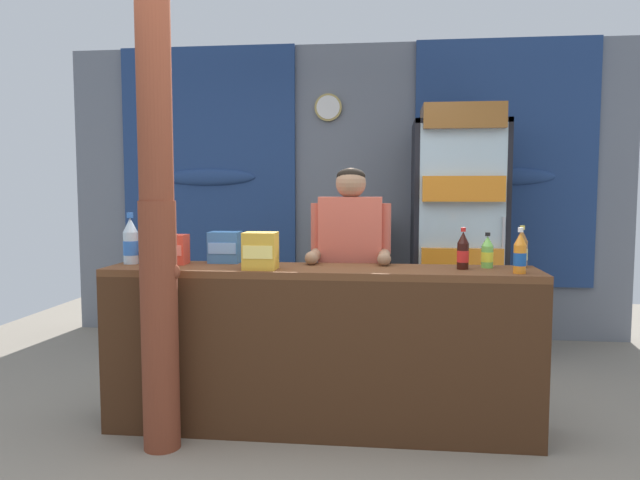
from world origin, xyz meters
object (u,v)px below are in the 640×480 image
at_px(bottle_shelf_rack, 357,275).
at_px(shopkeeper, 350,258).
at_px(soda_bottle_water, 131,242).
at_px(soda_bottle_iced_tea, 522,249).
at_px(snack_box_choco_powder, 260,251).
at_px(plastic_lawn_chair, 229,298).
at_px(soda_bottle_orange_soda, 520,254).
at_px(stall_counter, 318,338).
at_px(soda_bottle_cola, 463,252).
at_px(drink_fridge, 458,220).
at_px(snack_box_crackers, 171,249).
at_px(timber_post, 157,212).
at_px(soda_bottle_lime_soda, 487,253).
at_px(snack_box_biscuit, 225,247).

relative_size(bottle_shelf_rack, shopkeeper, 0.77).
relative_size(soda_bottle_water, soda_bottle_iced_tea, 1.28).
height_order(soda_bottle_water, snack_box_choco_powder, soda_bottle_water).
distance_m(plastic_lawn_chair, soda_bottle_orange_soda, 2.54).
distance_m(stall_counter, shopkeeper, 0.64).
bearing_deg(bottle_shelf_rack, soda_bottle_cola, -71.19).
xyz_separation_m(plastic_lawn_chair, soda_bottle_water, (-0.23, -1.33, 0.58)).
bearing_deg(bottle_shelf_rack, stall_counter, -93.12).
bearing_deg(drink_fridge, plastic_lawn_chair, -169.33).
height_order(drink_fridge, snack_box_crackers, drink_fridge).
bearing_deg(soda_bottle_orange_soda, soda_bottle_cola, 154.26).
height_order(soda_bottle_water, soda_bottle_orange_soda, soda_bottle_water).
relative_size(timber_post, soda_bottle_orange_soda, 10.93).
xyz_separation_m(soda_bottle_lime_soda, soda_bottle_iced_tea, (0.20, 0.06, 0.02)).
xyz_separation_m(soda_bottle_water, soda_bottle_lime_soda, (2.08, 0.05, -0.04)).
bearing_deg(soda_bottle_water, plastic_lawn_chair, 80.10).
relative_size(drink_fridge, snack_box_choco_powder, 10.01).
bearing_deg(soda_bottle_water, snack_box_crackers, 2.99).
xyz_separation_m(drink_fridge, soda_bottle_orange_soda, (0.11, -1.85, -0.09)).
distance_m(shopkeeper, soda_bottle_water, 1.34).
xyz_separation_m(plastic_lawn_chair, snack_box_biscuit, (0.31, -1.22, 0.54)).
bearing_deg(soda_bottle_orange_soda, soda_bottle_water, 175.84).
distance_m(shopkeeper, snack_box_choco_powder, 0.68).
bearing_deg(soda_bottle_lime_soda, snack_box_crackers, -178.79).
distance_m(bottle_shelf_rack, soda_bottle_cola, 2.16).
xyz_separation_m(soda_bottle_cola, snack_box_choco_powder, (-1.12, -0.12, 0.00)).
bearing_deg(snack_box_crackers, plastic_lawn_chair, 90.38).
bearing_deg(stall_counter, plastic_lawn_chair, 121.58).
relative_size(drink_fridge, shopkeeper, 1.35).
bearing_deg(snack_box_choco_powder, soda_bottle_cola, 6.38).
relative_size(timber_post, drink_fridge, 1.29).
xyz_separation_m(soda_bottle_lime_soda, snack_box_crackers, (-1.84, -0.04, 0.00)).
bearing_deg(soda_bottle_water, soda_bottle_lime_soda, 1.41).
height_order(timber_post, snack_box_crackers, timber_post).
height_order(bottle_shelf_rack, soda_bottle_lime_soda, bottle_shelf_rack).
bearing_deg(soda_bottle_cola, plastic_lawn_chair, 141.37).
bearing_deg(soda_bottle_lime_soda, plastic_lawn_chair, 145.25).
distance_m(drink_fridge, snack_box_crackers, 2.51).
distance_m(drink_fridge, soda_bottle_water, 2.70).
bearing_deg(soda_bottle_cola, snack_box_biscuit, 174.14).
xyz_separation_m(plastic_lawn_chair, soda_bottle_lime_soda, (1.85, -1.28, 0.54)).
height_order(plastic_lawn_chair, soda_bottle_cola, soda_bottle_cola).
distance_m(plastic_lawn_chair, snack_box_choco_powder, 1.69).
height_order(shopkeeper, soda_bottle_iced_tea, shopkeeper).
height_order(soda_bottle_orange_soda, soda_bottle_iced_tea, soda_bottle_orange_soda).
distance_m(bottle_shelf_rack, snack_box_crackers, 2.25).
height_order(stall_counter, soda_bottle_cola, soda_bottle_cola).
bearing_deg(soda_bottle_cola, shopkeeper, 150.58).
relative_size(timber_post, plastic_lawn_chair, 3.09).
bearing_deg(drink_fridge, bottle_shelf_rack, 161.32).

